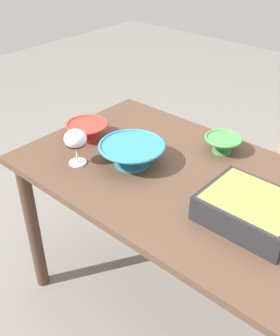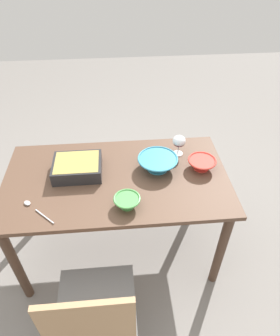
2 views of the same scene
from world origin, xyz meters
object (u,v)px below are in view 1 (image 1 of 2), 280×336
(serving_bowl, at_px, (87,129))
(small_bowl, at_px, (223,143))
(wine_glass, at_px, (76,141))
(casserole_dish, at_px, (251,209))
(mixing_bowl, at_px, (132,153))
(dining_table, at_px, (196,205))

(serving_bowl, bearing_deg, small_bowl, -149.92)
(wine_glass, distance_m, serving_bowl, 0.21)
(wine_glass, height_order, serving_bowl, wine_glass)
(serving_bowl, bearing_deg, wine_glass, 126.53)
(casserole_dish, distance_m, small_bowl, 0.43)
(mixing_bowl, bearing_deg, casserole_dish, 179.79)
(mixing_bowl, bearing_deg, small_bowl, -124.37)
(small_bowl, bearing_deg, casserole_dish, 133.32)
(casserole_dish, distance_m, serving_bowl, 0.79)
(dining_table, height_order, serving_bowl, serving_bowl)
(mixing_bowl, distance_m, serving_bowl, 0.28)
(dining_table, distance_m, serving_bowl, 0.57)
(wine_glass, distance_m, small_bowl, 0.59)
(dining_table, relative_size, mixing_bowl, 5.46)
(casserole_dish, relative_size, small_bowl, 1.97)
(dining_table, distance_m, casserole_dish, 0.29)
(dining_table, height_order, mixing_bowl, mixing_bowl)
(dining_table, height_order, small_bowl, small_bowl)
(casserole_dish, bearing_deg, serving_bowl, -1.94)
(casserole_dish, xyz_separation_m, small_bowl, (0.30, -0.31, -0.01))
(wine_glass, bearing_deg, casserole_dish, -168.39)
(mixing_bowl, distance_m, small_bowl, 0.38)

